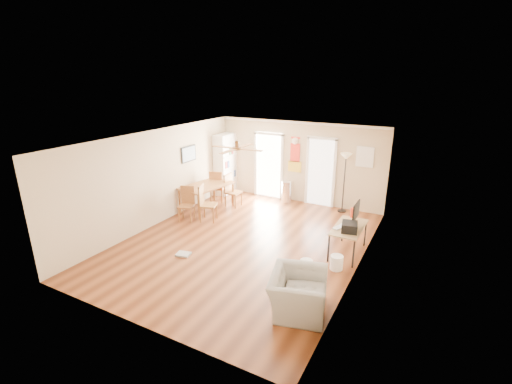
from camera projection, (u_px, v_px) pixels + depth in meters
The scene contains 30 objects.
floor at pixel (245, 242), 8.90m from camera, with size 7.00×7.00×0.00m, color brown.
ceiling at pixel (244, 139), 8.08m from camera, with size 5.50×7.00×0.00m, color silver, non-canonical shape.
wall_back at pixel (299, 162), 11.42m from camera, with size 5.50×0.04×2.60m, color beige, non-canonical shape.
wall_front at pixel (132, 256), 5.55m from camera, with size 5.50×0.04×2.60m, color beige, non-canonical shape.
wall_left at pixel (156, 178), 9.71m from camera, with size 0.04×7.00×2.60m, color beige, non-canonical shape.
wall_right at pixel (361, 213), 7.26m from camera, with size 0.04×7.00×2.60m, color beige, non-canonical shape.
crown_molding at pixel (244, 140), 8.09m from camera, with size 5.50×7.00×0.08m, color white, non-canonical shape.
kitchen_doorway at pixel (269, 166), 11.95m from camera, with size 0.90×0.10×2.10m, color white, non-canonical shape.
bathroom_doorway at pixel (321, 173), 11.15m from camera, with size 0.80×0.10×2.10m, color white, non-canonical shape.
wall_decal at pixel (295, 154), 11.38m from camera, with size 0.46×0.03×1.10m, color red.
ac_grille at pixel (365, 157), 10.35m from camera, with size 0.50×0.04×0.60m, color white.
framed_poster at pixel (189, 154), 10.75m from camera, with size 0.04×0.66×0.48m, color black.
ceiling_fan at pixel (237, 148), 7.88m from camera, with size 1.24×1.24×0.20m, color #593819, non-canonical shape.
bookshelf at pixel (226, 164), 12.31m from camera, with size 0.42×0.93×2.08m, color silver, non-canonical shape.
dining_table at pixel (207, 197), 10.94m from camera, with size 0.95×1.58×0.79m, color #966030, non-canonical shape.
dining_chair_right_a at pixel (233, 191), 11.20m from camera, with size 0.42×0.42×1.02m, color #A36834, non-canonical shape.
dining_chair_right_b at pixel (208, 203), 10.07m from camera, with size 0.43×0.43×1.05m, color olive, non-canonical shape.
dining_chair_near at pixel (186, 204), 10.09m from camera, with size 0.40×0.40×0.98m, color #9B5F32, non-canonical shape.
dining_chair_far at pixel (218, 186), 11.63m from camera, with size 0.43×0.43×1.04m, color #A57035, non-canonical shape.
trash_can at pixel (287, 192), 11.59m from camera, with size 0.33×0.33×0.70m, color silver.
torchiere_lamp at pixel (344, 183), 10.62m from camera, with size 0.34×0.34×1.80m, color black, non-canonical shape.
computer_desk at pixel (348, 240), 8.26m from camera, with size 0.63×1.26×0.67m, color tan, non-canonical shape.
imac at pixel (356, 213), 8.22m from camera, with size 0.08×0.57×0.53m, color black, non-canonical shape.
keyboard at pixel (340, 227), 8.14m from camera, with size 0.13×0.41×0.02m, color silver.
printer at pixel (350, 227), 7.90m from camera, with size 0.34×0.39×0.20m, color black.
orange_bottle at pixel (352, 213), 8.65m from camera, with size 0.08×0.08×0.25m, color #FE3A16.
wastebasket_a at pixel (306, 267), 7.47m from camera, with size 0.27×0.27×0.31m, color silver.
wastebasket_b at pixel (337, 263), 7.64m from camera, with size 0.27×0.27×0.32m, color white.
floor_cloth at pixel (183, 254), 8.27m from camera, with size 0.31×0.25×0.04m, color #969691.
armchair at pixel (298, 293), 6.25m from camera, with size 1.09×0.95×0.71m, color #9A9995.
Camera 1 is at (4.03, -6.97, 4.00)m, focal length 25.09 mm.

